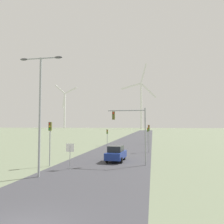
{
  "coord_description": "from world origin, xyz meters",
  "views": [
    {
      "loc": [
        5.24,
        -8.06,
        4.28
      ],
      "look_at": [
        0.0,
        20.05,
        5.97
      ],
      "focal_mm": 35.0,
      "sensor_mm": 36.0,
      "label": 1
    }
  ],
  "objects_px": {
    "traffic_light_post_mid_left": "(107,134)",
    "wind_turbine_left": "(141,100)",
    "traffic_light_mast_overhead": "(132,125)",
    "car_approaching": "(116,153)",
    "stop_sign_near": "(70,151)",
    "wind_turbine_far_left": "(65,107)",
    "traffic_light_post_mid_right": "(148,132)",
    "traffic_light_post_near_right": "(149,132)",
    "traffic_light_post_near_left": "(50,134)",
    "streetlamp": "(40,100)"
  },
  "relations": [
    {
      "from": "traffic_light_post_mid_left",
      "to": "wind_turbine_left",
      "type": "height_order",
      "value": "wind_turbine_left"
    },
    {
      "from": "traffic_light_mast_overhead",
      "to": "car_approaching",
      "type": "distance_m",
      "value": 4.46
    },
    {
      "from": "stop_sign_near",
      "to": "wind_turbine_left",
      "type": "height_order",
      "value": "wind_turbine_left"
    },
    {
      "from": "stop_sign_near",
      "to": "wind_turbine_left",
      "type": "xyz_separation_m",
      "value": [
        -4.53,
        224.54,
        29.94
      ]
    },
    {
      "from": "traffic_light_post_mid_left",
      "to": "stop_sign_near",
      "type": "bearing_deg",
      "value": -86.73
    },
    {
      "from": "wind_turbine_far_left",
      "to": "wind_turbine_left",
      "type": "height_order",
      "value": "wind_turbine_left"
    },
    {
      "from": "wind_turbine_far_left",
      "to": "traffic_light_mast_overhead",
      "type": "bearing_deg",
      "value": -65.57
    },
    {
      "from": "traffic_light_post_mid_right",
      "to": "wind_turbine_left",
      "type": "bearing_deg",
      "value": 93.32
    },
    {
      "from": "stop_sign_near",
      "to": "wind_turbine_far_left",
      "type": "xyz_separation_m",
      "value": [
        -103.14,
        243.13,
        25.86
      ]
    },
    {
      "from": "traffic_light_post_near_right",
      "to": "wind_turbine_left",
      "type": "distance_m",
      "value": 212.18
    },
    {
      "from": "wind_turbine_far_left",
      "to": "car_approaching",
      "type": "bearing_deg",
      "value": -65.82
    },
    {
      "from": "traffic_light_post_mid_right",
      "to": "traffic_light_mast_overhead",
      "type": "relative_size",
      "value": 0.6
    },
    {
      "from": "wind_turbine_left",
      "to": "traffic_light_post_mid_right",
      "type": "bearing_deg",
      "value": -86.68
    },
    {
      "from": "traffic_light_mast_overhead",
      "to": "traffic_light_post_near_left",
      "type": "bearing_deg",
      "value": -163.98
    },
    {
      "from": "traffic_light_post_mid_left",
      "to": "traffic_light_mast_overhead",
      "type": "relative_size",
      "value": 0.54
    },
    {
      "from": "streetlamp",
      "to": "traffic_light_post_near_right",
      "type": "bearing_deg",
      "value": 64.39
    },
    {
      "from": "stop_sign_near",
      "to": "traffic_light_mast_overhead",
      "type": "distance_m",
      "value": 7.15
    },
    {
      "from": "streetlamp",
      "to": "traffic_light_mast_overhead",
      "type": "xyz_separation_m",
      "value": [
        7.1,
        6.82,
        -2.02
      ]
    },
    {
      "from": "traffic_light_post_near_left",
      "to": "traffic_light_post_mid_left",
      "type": "height_order",
      "value": "traffic_light_post_near_left"
    },
    {
      "from": "traffic_light_post_mid_left",
      "to": "traffic_light_mast_overhead",
      "type": "distance_m",
      "value": 22.19
    },
    {
      "from": "streetlamp",
      "to": "wind_turbine_left",
      "type": "xyz_separation_m",
      "value": [
        -3.18,
        228.0,
        25.33
      ]
    },
    {
      "from": "traffic_light_post_mid_right",
      "to": "traffic_light_post_mid_left",
      "type": "bearing_deg",
      "value": -151.78
    },
    {
      "from": "traffic_light_post_near_left",
      "to": "wind_turbine_left",
      "type": "distance_m",
      "value": 225.37
    },
    {
      "from": "traffic_light_post_near_left",
      "to": "streetlamp",
      "type": "bearing_deg",
      "value": -74.17
    },
    {
      "from": "streetlamp",
      "to": "traffic_light_mast_overhead",
      "type": "bearing_deg",
      "value": 43.87
    },
    {
      "from": "streetlamp",
      "to": "traffic_light_post_mid_right",
      "type": "bearing_deg",
      "value": 75.73
    },
    {
      "from": "traffic_light_post_near_right",
      "to": "wind_turbine_far_left",
      "type": "relative_size",
      "value": 0.08
    },
    {
      "from": "traffic_light_post_mid_left",
      "to": "traffic_light_post_mid_right",
      "type": "xyz_separation_m",
      "value": [
        8.22,
        4.41,
        0.25
      ]
    },
    {
      "from": "stop_sign_near",
      "to": "traffic_light_post_mid_right",
      "type": "xyz_separation_m",
      "value": [
        6.83,
        28.7,
        0.97
      ]
    },
    {
      "from": "stop_sign_near",
      "to": "traffic_light_post_mid_left",
      "type": "height_order",
      "value": "traffic_light_post_mid_left"
    },
    {
      "from": "car_approaching",
      "to": "wind_turbine_left",
      "type": "bearing_deg",
      "value": 92.13
    },
    {
      "from": "streetlamp",
      "to": "stop_sign_near",
      "type": "xyz_separation_m",
      "value": [
        1.35,
        3.46,
        -4.61
      ]
    },
    {
      "from": "streetlamp",
      "to": "traffic_light_post_near_left",
      "type": "relative_size",
      "value": 2.19
    },
    {
      "from": "traffic_light_post_near_left",
      "to": "traffic_light_post_near_right",
      "type": "relative_size",
      "value": 1.07
    },
    {
      "from": "streetlamp",
      "to": "traffic_light_post_near_left",
      "type": "distance_m",
      "value": 5.49
    },
    {
      "from": "traffic_light_mast_overhead",
      "to": "wind_turbine_left",
      "type": "height_order",
      "value": "wind_turbine_left"
    },
    {
      "from": "traffic_light_post_near_right",
      "to": "traffic_light_post_mid_left",
      "type": "bearing_deg",
      "value": 132.0
    },
    {
      "from": "traffic_light_post_near_left",
      "to": "wind_turbine_far_left",
      "type": "bearing_deg",
      "value": 112.55
    },
    {
      "from": "traffic_light_post_near_left",
      "to": "wind_turbine_left",
      "type": "bearing_deg",
      "value": 90.49
    },
    {
      "from": "car_approaching",
      "to": "wind_turbine_left",
      "type": "distance_m",
      "value": 221.5
    },
    {
      "from": "car_approaching",
      "to": "traffic_light_post_near_right",
      "type": "bearing_deg",
      "value": 68.34
    },
    {
      "from": "streetlamp",
      "to": "traffic_light_post_mid_right",
      "type": "relative_size",
      "value": 2.73
    },
    {
      "from": "traffic_light_post_near_left",
      "to": "traffic_light_post_mid_right",
      "type": "distance_m",
      "value": 29.3
    },
    {
      "from": "traffic_light_post_near_right",
      "to": "car_approaching",
      "type": "xyz_separation_m",
      "value": [
        -3.69,
        -9.28,
        -2.21
      ]
    },
    {
      "from": "car_approaching",
      "to": "traffic_light_mast_overhead",
      "type": "bearing_deg",
      "value": -42.91
    },
    {
      "from": "traffic_light_post_near_right",
      "to": "traffic_light_post_mid_left",
      "type": "relative_size",
      "value": 1.29
    },
    {
      "from": "streetlamp",
      "to": "wind_turbine_left",
      "type": "distance_m",
      "value": 229.42
    },
    {
      "from": "traffic_light_post_near_right",
      "to": "traffic_light_post_mid_left",
      "type": "distance_m",
      "value": 13.03
    },
    {
      "from": "wind_turbine_far_left",
      "to": "traffic_light_post_mid_left",
      "type": "bearing_deg",
      "value": -65.06
    },
    {
      "from": "traffic_light_post_mid_left",
      "to": "traffic_light_mast_overhead",
      "type": "height_order",
      "value": "traffic_light_mast_overhead"
    }
  ]
}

